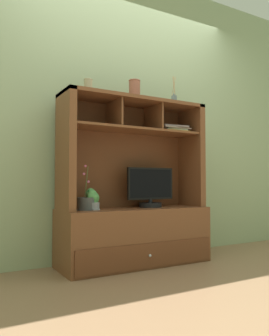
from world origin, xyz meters
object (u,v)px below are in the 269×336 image
Objects in this scene: potted_orchid at (86,204)px; accent_vase at (134,90)px; ceramic_vase at (88,87)px; diffuser_bottle at (174,100)px; tv_monitor at (150,190)px; media_console at (134,215)px; magazine_stack_left at (172,130)px; potted_fern at (93,199)px.

potted_orchid is 2.06× the size of accent_vase.
potted_orchid is 1.10m from accent_vase.
potted_orchid is at bearing -128.62° from ceramic_vase.
tv_monitor is at bearing 178.13° from diffuser_bottle.
ceramic_vase is (0.02, 0.03, 0.98)m from potted_orchid.
magazine_stack_left is (0.41, -0.01, 0.79)m from media_console.
tv_monitor is 0.62m from magazine_stack_left.
media_console is 0.28m from tv_monitor.
potted_fern is at bearing -177.53° from tv_monitor.
ceramic_vase is (-0.43, 0.02, 1.09)m from media_console.
accent_vase reaches higher than potted_orchid.
diffuser_bottle is (0.89, -0.01, 0.96)m from potted_orchid.
ceramic_vase is at bearing 177.90° from magazine_stack_left.
ceramic_vase is (-0.03, 0.05, 0.94)m from potted_fern.
potted_fern is at bearing -175.61° from media_console.
potted_fern is at bearing -178.91° from diffuser_bottle.
ceramic_vase is (-0.60, 0.03, 0.87)m from tv_monitor.
potted_orchid is 0.07m from potted_fern.
accent_vase is at bearing 3.73° from potted_fern.
media_console is 8.08× the size of accent_vase.
potted_orchid is at bearing 179.94° from tv_monitor.
magazine_stack_left reaches higher than tv_monitor.
media_console is at bearing 178.63° from magazine_stack_left.
media_console is 1.17m from ceramic_vase.
media_console reaches higher than tv_monitor.
media_console is 0.89m from magazine_stack_left.
tv_monitor is 2.63× the size of potted_fern.
potted_fern is 1.03m from magazine_stack_left.
ceramic_vase reaches higher than potted_orchid.
potted_orchid is 2.08× the size of potted_fern.
magazine_stack_left is at bearing -0.71° from accent_vase.
tv_monitor is 3.57× the size of ceramic_vase.
magazine_stack_left is 0.89m from ceramic_vase.
ceramic_vase is at bearing 177.22° from media_console.
media_console reaches higher than potted_orchid.
tv_monitor reaches higher than potted_fern.
diffuser_bottle reaches higher than magazine_stack_left.
media_console is 0.47m from potted_orchid.
accent_vase is (-0.17, 0.00, 0.90)m from tv_monitor.
ceramic_vase reaches higher than potted_fern.
accent_vase is (-0.41, 0.01, 0.33)m from magazine_stack_left.
potted_fern is 1.36× the size of ceramic_vase.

